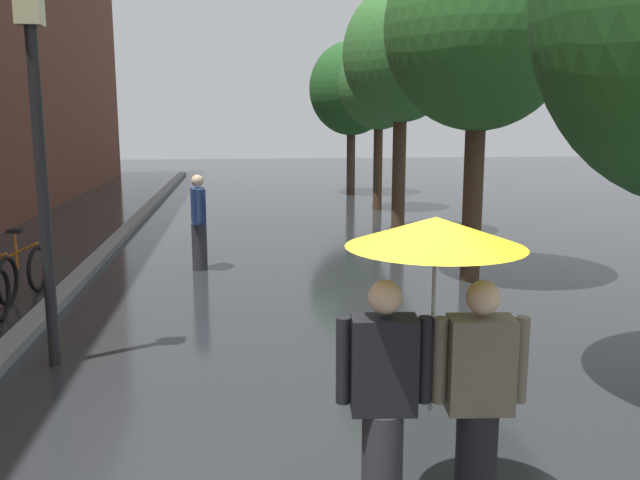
# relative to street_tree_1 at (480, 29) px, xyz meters

# --- Properties ---
(kerb_strip) EXTENTS (0.30, 36.00, 0.12)m
(kerb_strip) POSITION_rel_street_tree_1_xyz_m (-6.29, 3.53, -3.87)
(kerb_strip) COLOR slate
(kerb_strip) RESTS_ON ground
(street_tree_1) EXTENTS (2.92, 2.92, 5.51)m
(street_tree_1) POSITION_rel_street_tree_1_xyz_m (0.00, 0.00, 0.00)
(street_tree_1) COLOR #473323
(street_tree_1) RESTS_ON ground
(street_tree_2) EXTENTS (2.53, 2.53, 5.39)m
(street_tree_2) POSITION_rel_street_tree_1_xyz_m (-0.17, 4.32, -0.01)
(street_tree_2) COLOR #473323
(street_tree_2) RESTS_ON ground
(street_tree_3) EXTENTS (2.25, 2.25, 4.80)m
(street_tree_3) POSITION_rel_street_tree_1_xyz_m (0.22, 8.47, -0.42)
(street_tree_3) COLOR #473323
(street_tree_3) RESTS_ON ground
(street_tree_4) EXTENTS (2.86, 2.86, 5.15)m
(street_tree_4) POSITION_rel_street_tree_1_xyz_m (0.15, 12.63, -0.37)
(street_tree_4) COLOR #473323
(street_tree_4) RESTS_ON ground
(parked_bicycle_5) EXTENTS (1.15, 0.82, 0.96)m
(parked_bicycle_5) POSITION_rel_street_tree_1_xyz_m (-7.25, 0.15, -3.55)
(parked_bicycle_5) COLOR black
(parked_bicycle_5) RESTS_ON ground
(couple_under_umbrella) EXTENTS (1.18, 1.08, 2.02)m
(couple_under_umbrella) POSITION_rel_street_tree_1_xyz_m (-2.54, -6.44, -2.59)
(couple_under_umbrella) COLOR #2D2D33
(couple_under_umbrella) RESTS_ON ground
(street_lamp_post) EXTENTS (0.24, 0.24, 3.81)m
(street_lamp_post) POSITION_rel_street_tree_1_xyz_m (-5.69, -3.12, -1.67)
(street_lamp_post) COLOR black
(street_lamp_post) RESTS_ON ground
(pedestrian_walking_midground) EXTENTS (0.28, 0.58, 1.65)m
(pedestrian_walking_midground) POSITION_rel_street_tree_1_xyz_m (-4.39, 1.30, -3.08)
(pedestrian_walking_midground) COLOR #2D2D33
(pedestrian_walking_midground) RESTS_ON ground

